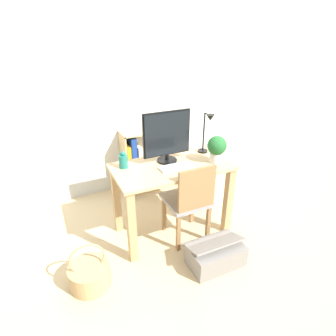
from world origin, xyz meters
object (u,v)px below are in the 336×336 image
(desk_lamp, at_px, (207,130))
(storage_box, at_px, (215,254))
(chair, at_px, (189,200))
(potted_plant, at_px, (217,148))
(basket, at_px, (90,274))
(keyboard, at_px, (176,167))
(vase, at_px, (123,161))
(monitor, at_px, (167,136))
(bookshelf, at_px, (143,162))

(desk_lamp, height_order, storage_box, desk_lamp)
(desk_lamp, bearing_deg, chair, -138.96)
(potted_plant, height_order, chair, potted_plant)
(potted_plant, height_order, basket, potted_plant)
(potted_plant, relative_size, chair, 0.31)
(keyboard, relative_size, potted_plant, 1.23)
(keyboard, bearing_deg, desk_lamp, 21.29)
(keyboard, height_order, vase, vase)
(keyboard, distance_m, desk_lamp, 0.51)
(monitor, relative_size, vase, 3.01)
(chair, xyz_separation_m, storage_box, (0.06, -0.40, -0.35))
(keyboard, distance_m, basket, 1.17)
(chair, bearing_deg, vase, 138.04)
(chair, height_order, basket, chair)
(potted_plant, bearing_deg, chair, -165.57)
(storage_box, bearing_deg, chair, 98.15)
(bookshelf, bearing_deg, storage_box, -85.52)
(basket, bearing_deg, chair, 9.27)
(desk_lamp, relative_size, bookshelf, 0.53)
(potted_plant, distance_m, basket, 1.56)
(desk_lamp, bearing_deg, keyboard, -158.71)
(desk_lamp, distance_m, potted_plant, 0.24)
(chair, bearing_deg, potted_plant, 5.79)
(storage_box, bearing_deg, vase, 127.75)
(monitor, bearing_deg, basket, -152.81)
(bookshelf, bearing_deg, vase, -120.36)
(keyboard, distance_m, bookshelf, 1.05)
(desk_lamp, xyz_separation_m, chair, (-0.34, -0.29, -0.55))
(storage_box, bearing_deg, bookshelf, 94.48)
(monitor, distance_m, chair, 0.63)
(bookshelf, xyz_separation_m, basket, (-0.94, -1.27, -0.27))
(chair, bearing_deg, storage_box, -90.50)
(monitor, relative_size, potted_plant, 1.87)
(monitor, xyz_separation_m, basket, (-0.91, -0.47, -0.90))
(monitor, height_order, potted_plant, monitor)
(keyboard, bearing_deg, storage_box, -75.83)
(chair, distance_m, bookshelf, 1.12)
(desk_lamp, height_order, chair, desk_lamp)
(vase, distance_m, storage_box, 1.17)
(chair, bearing_deg, desk_lamp, 32.40)
(monitor, bearing_deg, potted_plant, -28.14)
(bookshelf, relative_size, basket, 1.91)
(vase, xyz_separation_m, desk_lamp, (0.85, -0.05, 0.19))
(monitor, xyz_separation_m, vase, (-0.42, 0.04, -0.19))
(bookshelf, bearing_deg, monitor, -92.25)
(vase, height_order, bookshelf, vase)
(keyboard, height_order, storage_box, keyboard)
(monitor, height_order, desk_lamp, monitor)
(desk_lamp, height_order, bookshelf, desk_lamp)
(bookshelf, distance_m, basket, 1.61)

